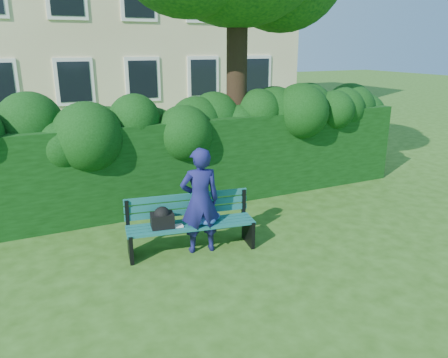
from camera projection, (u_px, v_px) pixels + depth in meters
name	position (u px, v px, depth m)	size (l,w,h in m)	color
ground	(239.00, 241.00, 7.47)	(80.00, 80.00, 0.00)	#294D13
hedge	(191.00, 161.00, 9.10)	(10.00, 1.00, 1.80)	black
park_bench	(189.00, 221.00, 7.03)	(2.11, 0.88, 0.89)	#105351
man_reading	(200.00, 201.00, 6.90)	(0.63, 0.41, 1.72)	navy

